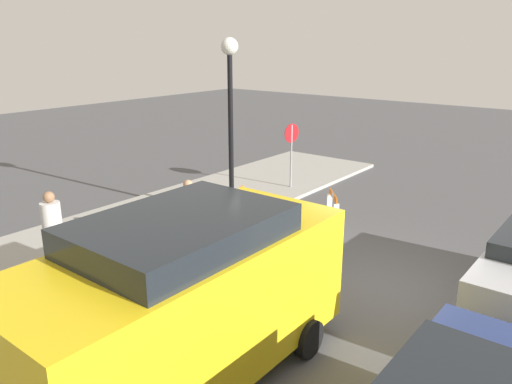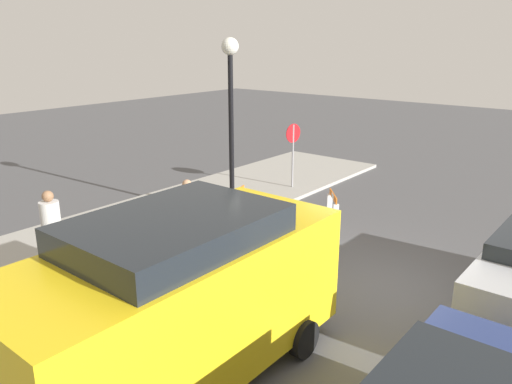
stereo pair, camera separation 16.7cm
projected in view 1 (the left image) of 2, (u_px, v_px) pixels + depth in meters
name	position (u px, v px, depth m)	size (l,w,h in m)	color
ground_plane	(383.00, 290.00, 9.74)	(60.00, 60.00, 0.00)	#4C4C4F
sidewalk_slab	(162.00, 218.00, 13.53)	(18.00, 3.86, 0.11)	#9E9B93
streetlamp_post	(230.00, 103.00, 12.79)	(0.44, 0.44, 4.64)	black
stop_sign	(291.00, 145.00, 15.81)	(0.59, 0.13, 2.06)	gray
barricade_0	(332.00, 211.00, 12.44)	(0.76, 0.69, 1.07)	white
barricade_1	(237.00, 208.00, 12.69)	(0.92, 0.42, 1.07)	white
traffic_cone_0	(250.00, 245.00, 11.26)	(0.30, 0.30, 0.51)	black
traffic_cone_1	(220.00, 240.00, 11.64)	(0.30, 0.30, 0.46)	black
traffic_cone_2	(284.00, 210.00, 13.65)	(0.30, 0.30, 0.45)	black
traffic_cone_3	(205.00, 233.00, 11.97)	(0.30, 0.30, 0.51)	black
person_worker	(189.00, 216.00, 10.98)	(0.40, 0.40, 1.79)	#33333D
person_pedestrian	(53.00, 234.00, 9.65)	(0.43, 0.43, 1.83)	#33333D
work_van	(184.00, 295.00, 6.78)	(5.02, 2.27, 2.51)	yellow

